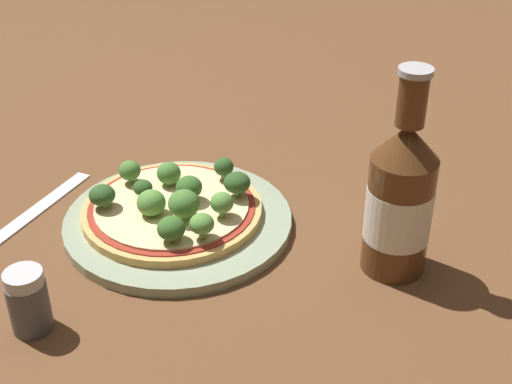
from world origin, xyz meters
name	(u,v)px	position (x,y,z in m)	size (l,w,h in m)	color
ground_plane	(191,220)	(0.00, 0.00, 0.00)	(3.00, 3.00, 0.00)	brown
plate	(178,221)	(-0.01, -0.02, 0.01)	(0.26, 0.26, 0.01)	#93A384
pizza	(172,209)	(-0.02, -0.01, 0.02)	(0.20, 0.20, 0.01)	tan
broccoli_floret_0	(169,173)	(-0.04, 0.02, 0.04)	(0.03, 0.03, 0.03)	#7A9E5B
broccoli_floret_1	(143,188)	(-0.05, -0.01, 0.04)	(0.02, 0.02, 0.02)	#7A9E5B
broccoli_floret_2	(184,204)	(0.01, -0.04, 0.05)	(0.03, 0.03, 0.03)	#7A9E5B
broccoli_floret_3	(202,224)	(0.04, -0.06, 0.04)	(0.03, 0.03, 0.03)	#7A9E5B
broccoli_floret_4	(102,195)	(-0.08, -0.04, 0.04)	(0.03, 0.03, 0.03)	#7A9E5B
broccoli_floret_5	(222,203)	(0.05, -0.02, 0.04)	(0.03, 0.03, 0.03)	#7A9E5B
broccoli_floret_6	(192,186)	(0.00, 0.00, 0.04)	(0.03, 0.03, 0.03)	#7A9E5B
broccoli_floret_7	(130,171)	(-0.08, 0.01, 0.04)	(0.03, 0.03, 0.03)	#7A9E5B
broccoli_floret_8	(237,183)	(0.05, 0.03, 0.04)	(0.03, 0.03, 0.03)	#7A9E5B
broccoli_floret_9	(224,167)	(0.02, 0.06, 0.04)	(0.02, 0.02, 0.03)	#7A9E5B
broccoli_floret_10	(171,228)	(0.01, -0.08, 0.04)	(0.03, 0.03, 0.03)	#7A9E5B
broccoli_floret_11	(151,203)	(-0.03, -0.04, 0.04)	(0.03, 0.03, 0.03)	#7A9E5B
beer_bottle	(400,199)	(0.23, -0.01, 0.08)	(0.07, 0.07, 0.22)	#563319
pepper_shaker	(28,301)	(-0.06, -0.21, 0.03)	(0.04, 0.04, 0.06)	#4C4C51
fork	(36,210)	(-0.18, -0.04, 0.00)	(0.04, 0.19, 0.00)	silver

